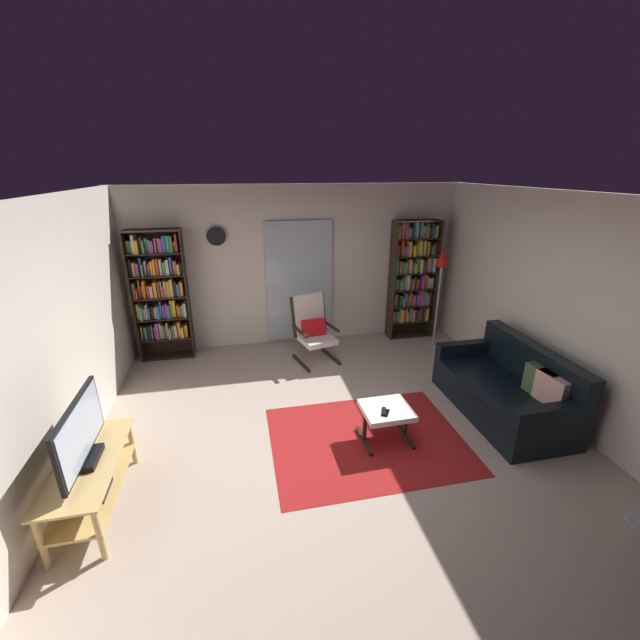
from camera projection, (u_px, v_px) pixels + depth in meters
ground_plane at (340, 441)px, 4.42m from camera, size 7.02×7.02×0.00m
wall_back at (298, 266)px, 6.61m from camera, size 5.60×0.06×2.60m
wall_left at (40, 358)px, 3.44m from camera, size 0.06×6.00×2.60m
wall_right at (576, 314)px, 4.48m from camera, size 0.06×6.00×2.60m
glass_door_panel at (299, 282)px, 6.64m from camera, size 1.10×0.01×2.00m
area_rug at (367, 439)px, 4.45m from camera, size 2.11×1.63×0.01m
tv_stand at (91, 478)px, 3.43m from camera, size 0.50×1.20×0.51m
television at (81, 435)px, 3.29m from camera, size 0.20×0.95×0.56m
bookshelf_near_tv at (161, 292)px, 6.04m from camera, size 0.79×0.30×2.01m
bookshelf_near_sofa at (413, 276)px, 6.84m from camera, size 0.79×0.30×2.03m
leather_sofa at (508, 391)px, 4.84m from camera, size 0.90×1.74×0.87m
lounge_armchair at (313, 327)px, 6.16m from camera, size 0.71×0.77×1.02m
ottoman at (386, 413)px, 4.34m from camera, size 0.53×0.49×0.41m
tv_remote at (384, 411)px, 4.23m from camera, size 0.08×0.15×0.02m
cell_phone at (385, 413)px, 4.21m from camera, size 0.13×0.15×0.01m
floor_lamp_by_shelf at (442, 267)px, 6.35m from camera, size 0.22×0.22×1.64m
wall_clock at (216, 236)px, 6.10m from camera, size 0.29×0.03×0.29m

